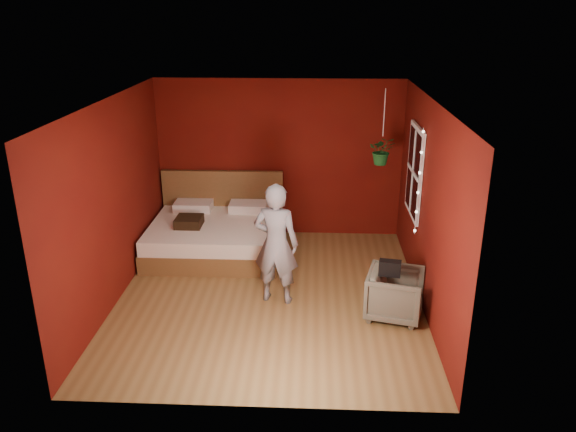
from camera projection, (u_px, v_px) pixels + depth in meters
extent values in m
plane|color=brown|center=(270.00, 295.00, 7.57)|extent=(4.50, 4.50, 0.00)
cube|color=#591209|center=(279.00, 159.00, 9.23)|extent=(4.00, 0.02, 2.60)
cube|color=#591209|center=(249.00, 289.00, 5.00)|extent=(4.00, 0.02, 2.60)
cube|color=#591209|center=(113.00, 202.00, 7.20)|extent=(0.02, 4.50, 2.60)
cube|color=#591209|center=(428.00, 207.00, 7.03)|extent=(0.02, 4.50, 2.60)
cube|color=silver|center=(267.00, 100.00, 6.65)|extent=(4.00, 4.50, 0.02)
cube|color=white|center=(415.00, 172.00, 7.80)|extent=(0.04, 0.97, 1.27)
cube|color=black|center=(414.00, 172.00, 7.80)|extent=(0.02, 0.85, 1.15)
cube|color=white|center=(413.00, 172.00, 7.80)|extent=(0.03, 0.05, 1.15)
cube|color=white|center=(413.00, 172.00, 7.80)|extent=(0.03, 0.85, 0.05)
cylinder|color=silver|center=(419.00, 183.00, 7.31)|extent=(0.01, 0.01, 1.45)
sphere|color=#FFF2CC|center=(415.00, 231.00, 7.55)|extent=(0.04, 0.04, 0.04)
sphere|color=#FFF2CC|center=(416.00, 212.00, 7.45)|extent=(0.04, 0.04, 0.04)
sphere|color=#FFF2CC|center=(418.00, 193.00, 7.36)|extent=(0.04, 0.04, 0.04)
sphere|color=#FFF2CC|center=(420.00, 173.00, 7.26)|extent=(0.04, 0.04, 0.04)
sphere|color=#FFF2CC|center=(422.00, 152.00, 7.17)|extent=(0.04, 0.04, 0.04)
sphere|color=#FFF2CC|center=(423.00, 132.00, 7.07)|extent=(0.04, 0.04, 0.04)
cube|color=brown|center=(216.00, 244.00, 8.82)|extent=(2.02, 1.71, 0.28)
cube|color=white|center=(215.00, 230.00, 8.73)|extent=(1.98, 1.68, 0.22)
cube|color=brown|center=(223.00, 203.00, 9.44)|extent=(2.02, 0.08, 1.11)
cube|color=silver|center=(193.00, 206.00, 9.23)|extent=(0.60, 0.38, 0.14)
cube|color=silver|center=(248.00, 207.00, 9.19)|extent=(0.60, 0.38, 0.14)
imported|color=slate|center=(276.00, 244.00, 7.17)|extent=(0.65, 0.50, 1.62)
imported|color=#5D5B49|center=(395.00, 294.00, 6.96)|extent=(0.82, 0.81, 0.62)
cube|color=black|center=(390.00, 268.00, 6.74)|extent=(0.28, 0.18, 0.19)
cube|color=black|center=(189.00, 222.00, 8.56)|extent=(0.40, 0.40, 0.14)
cylinder|color=silver|center=(384.00, 113.00, 7.82)|extent=(0.01, 0.01, 0.67)
imported|color=#175218|center=(382.00, 151.00, 8.01)|extent=(0.38, 0.33, 0.41)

